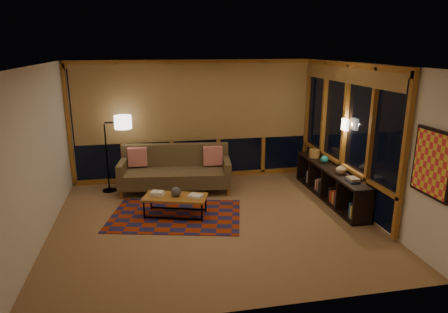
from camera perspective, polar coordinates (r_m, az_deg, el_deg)
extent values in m
cube|color=#9E6D49|center=(7.14, -1.53, -9.21)|extent=(5.50, 5.00, 0.01)
cube|color=white|center=(6.49, -1.71, 12.98)|extent=(5.50, 5.00, 0.01)
cube|color=silver|center=(9.11, -4.25, 5.14)|extent=(5.50, 0.01, 2.70)
cube|color=silver|center=(4.36, 3.91, -6.60)|extent=(5.50, 0.01, 2.70)
cube|color=silver|center=(6.82, -25.06, 0.12)|extent=(0.01, 5.00, 2.70)
cube|color=silver|center=(7.63, 19.22, 2.26)|extent=(0.01, 5.00, 2.70)
cube|color=maroon|center=(7.40, -6.92, -8.35)|extent=(2.63, 2.06, 0.01)
sphere|color=black|center=(7.24, -6.86, -4.99)|extent=(0.22, 0.22, 0.18)
cylinder|color=olive|center=(8.87, 12.78, 0.43)|extent=(0.29, 0.29, 0.17)
sphere|color=#1C837D|center=(8.47, 14.15, -0.40)|extent=(0.19, 0.19, 0.16)
imported|color=tan|center=(7.84, 16.40, -1.67)|extent=(0.24, 0.24, 0.21)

